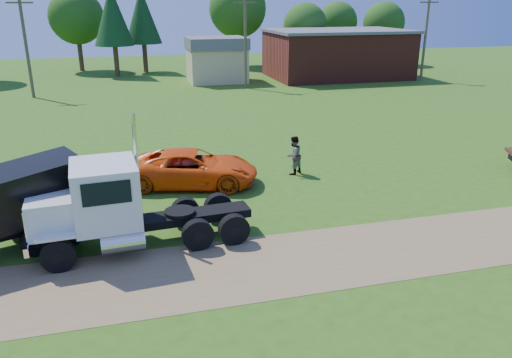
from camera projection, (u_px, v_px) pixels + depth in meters
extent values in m
plane|color=#315512|center=(318.00, 258.00, 17.20)|extent=(140.00, 140.00, 0.00)
cube|color=brown|center=(318.00, 258.00, 17.20)|extent=(120.00, 4.20, 0.01)
cube|color=black|center=(146.00, 222.00, 18.00)|extent=(7.76, 1.54, 0.31)
cylinder|color=black|center=(58.00, 255.00, 16.19)|extent=(1.15, 0.44, 1.13)
cylinder|color=black|center=(58.00, 255.00, 16.19)|extent=(0.42, 0.41, 0.40)
cylinder|color=black|center=(60.00, 228.00, 18.14)|extent=(1.15, 0.44, 1.13)
cylinder|color=black|center=(60.00, 228.00, 18.14)|extent=(0.42, 0.41, 0.40)
cylinder|color=black|center=(198.00, 235.00, 17.61)|extent=(1.15, 0.44, 1.13)
cylinder|color=black|center=(198.00, 235.00, 17.61)|extent=(0.42, 0.41, 0.40)
cylinder|color=black|center=(185.00, 211.00, 19.57)|extent=(1.15, 0.44, 1.13)
cylinder|color=black|center=(185.00, 211.00, 19.57)|extent=(0.42, 0.41, 0.40)
cylinder|color=black|center=(234.00, 229.00, 18.03)|extent=(1.15, 0.44, 1.13)
cylinder|color=black|center=(234.00, 229.00, 18.03)|extent=(0.42, 0.41, 0.40)
cylinder|color=black|center=(218.00, 207.00, 19.98)|extent=(1.15, 0.44, 1.13)
cylinder|color=black|center=(218.00, 207.00, 19.98)|extent=(0.42, 0.41, 0.40)
cube|color=silver|center=(57.00, 213.00, 16.84)|extent=(1.97, 1.88, 1.23)
cube|color=silver|center=(27.00, 218.00, 16.57)|extent=(0.20, 1.54, 1.03)
cube|color=silver|center=(29.00, 238.00, 16.79)|extent=(0.33, 2.37, 0.31)
cube|color=silver|center=(106.00, 193.00, 17.17)|extent=(2.33, 2.62, 2.16)
cube|color=black|center=(72.00, 184.00, 16.69)|extent=(0.20, 2.05, 0.87)
cube|color=black|center=(107.00, 193.00, 15.91)|extent=(1.54, 0.16, 0.77)
cube|color=black|center=(102.00, 170.00, 18.12)|extent=(1.54, 0.16, 0.77)
cube|color=silver|center=(56.00, 237.00, 15.96)|extent=(1.26, 0.55, 0.10)
cube|color=silver|center=(57.00, 211.00, 17.92)|extent=(1.26, 0.55, 0.10)
cylinder|color=silver|center=(123.00, 243.00, 16.70)|extent=(1.48, 0.72, 0.62)
cylinder|color=silver|center=(138.00, 177.00, 17.95)|extent=(0.15, 0.15, 4.73)
cylinder|color=black|center=(180.00, 212.00, 18.30)|extent=(1.21, 1.21, 0.12)
cylinder|color=black|center=(36.00, 242.00, 17.23)|extent=(1.05, 0.69, 1.00)
cylinder|color=black|center=(36.00, 242.00, 17.23)|extent=(0.45, 0.45, 0.35)
cylinder|color=black|center=(21.00, 224.00, 18.65)|extent=(1.05, 0.69, 1.00)
cylinder|color=black|center=(21.00, 224.00, 18.65)|extent=(0.45, 0.45, 0.35)
cylinder|color=black|center=(70.00, 233.00, 17.92)|extent=(1.05, 0.69, 1.00)
cylinder|color=black|center=(70.00, 233.00, 17.92)|extent=(0.45, 0.45, 0.35)
cylinder|color=black|center=(53.00, 216.00, 19.34)|extent=(1.05, 0.69, 1.00)
cylinder|color=black|center=(53.00, 216.00, 19.34)|extent=(0.45, 0.45, 0.35)
cube|color=black|center=(27.00, 191.00, 17.53)|extent=(4.53, 3.58, 2.21)
imported|color=#EC4E0B|center=(192.00, 168.00, 23.72)|extent=(6.69, 4.34, 1.71)
imported|color=#999999|center=(294.00, 155.00, 25.21)|extent=(1.21, 1.14, 1.97)
cube|color=maroon|center=(337.00, 55.00, 57.10)|extent=(15.00, 10.00, 5.00)
cube|color=#5C5C61|center=(338.00, 31.00, 56.21)|extent=(15.40, 10.40, 0.30)
cube|color=tan|center=(217.00, 65.00, 53.95)|extent=(6.00, 5.00, 3.60)
cube|color=#5C5C61|center=(216.00, 43.00, 53.18)|extent=(6.20, 5.40, 1.20)
cylinder|color=#433B26|center=(26.00, 47.00, 44.14)|extent=(0.28, 0.28, 9.00)
cube|color=#433B26|center=(20.00, 3.00, 42.89)|extent=(2.20, 0.14, 0.14)
cylinder|color=#433B26|center=(245.00, 42.00, 48.98)|extent=(0.28, 0.28, 9.00)
cube|color=#433B26|center=(245.00, 2.00, 47.73)|extent=(2.20, 0.14, 0.14)
cylinder|color=#433B26|center=(425.00, 39.00, 53.81)|extent=(0.28, 0.28, 9.00)
cube|color=#433B26|center=(429.00, 2.00, 52.57)|extent=(2.20, 0.14, 0.14)
cylinder|color=#3D2319|center=(81.00, 57.00, 62.49)|extent=(0.56, 0.56, 3.50)
sphere|color=#1B4010|center=(76.00, 17.00, 60.88)|extent=(6.60, 6.60, 6.60)
cylinder|color=#3D2319|center=(145.00, 58.00, 61.31)|extent=(0.56, 0.56, 3.50)
cone|color=black|center=(142.00, 15.00, 59.64)|extent=(4.39, 4.39, 6.49)
cylinder|color=#3D2319|center=(238.00, 51.00, 67.08)|extent=(0.56, 0.56, 3.97)
sphere|color=#1B4010|center=(237.00, 9.00, 65.27)|extent=(7.48, 7.48, 7.48)
cylinder|color=#3D2319|center=(304.00, 57.00, 64.50)|extent=(0.56, 0.56, 2.92)
sphere|color=#1B4010|center=(305.00, 25.00, 63.17)|extent=(5.51, 5.51, 5.51)
cylinder|color=#3D2319|center=(381.00, 53.00, 69.32)|extent=(0.56, 0.56, 2.97)
sphere|color=#1B4010|center=(384.00, 23.00, 67.96)|extent=(5.60, 5.60, 5.60)
cylinder|color=#3D2319|center=(116.00, 61.00, 57.93)|extent=(0.56, 0.56, 3.54)
cone|color=black|center=(112.00, 15.00, 56.24)|extent=(4.45, 4.45, 6.58)
cylinder|color=#3D2319|center=(336.00, 52.00, 71.19)|extent=(0.56, 0.56, 2.97)
sphere|color=#1B4010|center=(337.00, 22.00, 69.83)|extent=(5.60, 5.60, 5.60)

